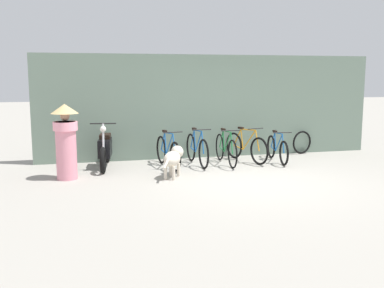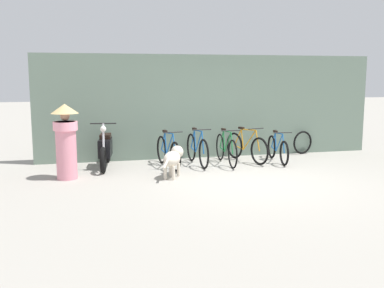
{
  "view_description": "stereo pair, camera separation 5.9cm",
  "coord_description": "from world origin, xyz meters",
  "px_view_note": "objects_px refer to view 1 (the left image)",
  "views": [
    {
      "loc": [
        -3.37,
        -8.41,
        2.16
      ],
      "look_at": [
        -0.99,
        1.06,
        0.65
      ],
      "focal_mm": 42.0,
      "sensor_mm": 36.0,
      "label": 1
    },
    {
      "loc": [
        -3.31,
        -8.42,
        2.16
      ],
      "look_at": [
        -0.99,
        1.06,
        0.65
      ],
      "focal_mm": 42.0,
      "sensor_mm": 36.0,
      "label": 2
    }
  ],
  "objects_px": {
    "bicycle_0": "(168,152)",
    "bicycle_1": "(197,150)",
    "motorcycle": "(105,149)",
    "stray_dog": "(173,158)",
    "person_in_robes": "(66,139)",
    "bicycle_4": "(277,149)",
    "spare_tire_left": "(302,142)",
    "bicycle_2": "(226,149)",
    "bicycle_3": "(246,147)"
  },
  "relations": [
    {
      "from": "bicycle_0",
      "to": "bicycle_1",
      "type": "distance_m",
      "value": 0.75
    },
    {
      "from": "motorcycle",
      "to": "stray_dog",
      "type": "xyz_separation_m",
      "value": [
        1.35,
        -1.37,
        -0.02
      ]
    },
    {
      "from": "bicycle_1",
      "to": "person_in_robes",
      "type": "xyz_separation_m",
      "value": [
        -3.02,
        -0.81,
        0.48
      ]
    },
    {
      "from": "stray_dog",
      "to": "bicycle_0",
      "type": "bearing_deg",
      "value": 24.44
    },
    {
      "from": "motorcycle",
      "to": "bicycle_4",
      "type": "bearing_deg",
      "value": 93.59
    },
    {
      "from": "person_in_robes",
      "to": "spare_tire_left",
      "type": "xyz_separation_m",
      "value": [
        6.21,
        1.57,
        -0.53
      ]
    },
    {
      "from": "bicycle_2",
      "to": "person_in_robes",
      "type": "height_order",
      "value": "person_in_robes"
    },
    {
      "from": "bicycle_1",
      "to": "bicycle_2",
      "type": "bearing_deg",
      "value": 79.47
    },
    {
      "from": "bicycle_4",
      "to": "spare_tire_left",
      "type": "distance_m",
      "value": 1.43
    },
    {
      "from": "bicycle_2",
      "to": "person_in_robes",
      "type": "relative_size",
      "value": 1.11
    },
    {
      "from": "bicycle_3",
      "to": "person_in_robes",
      "type": "height_order",
      "value": "person_in_robes"
    },
    {
      "from": "motorcycle",
      "to": "spare_tire_left",
      "type": "bearing_deg",
      "value": 103.77
    },
    {
      "from": "spare_tire_left",
      "to": "person_in_robes",
      "type": "bearing_deg",
      "value": -165.78
    },
    {
      "from": "bicycle_4",
      "to": "motorcycle",
      "type": "relative_size",
      "value": 0.86
    },
    {
      "from": "spare_tire_left",
      "to": "stray_dog",
      "type": "bearing_deg",
      "value": -154.29
    },
    {
      "from": "stray_dog",
      "to": "bicycle_1",
      "type": "bearing_deg",
      "value": -6.03
    },
    {
      "from": "bicycle_1",
      "to": "person_in_robes",
      "type": "distance_m",
      "value": 3.16
    },
    {
      "from": "bicycle_0",
      "to": "person_in_robes",
      "type": "relative_size",
      "value": 1.08
    },
    {
      "from": "spare_tire_left",
      "to": "bicycle_1",
      "type": "bearing_deg",
      "value": -166.53
    },
    {
      "from": "spare_tire_left",
      "to": "bicycle_4",
      "type": "bearing_deg",
      "value": -142.46
    },
    {
      "from": "bicycle_4",
      "to": "stray_dog",
      "type": "relative_size",
      "value": 1.6
    },
    {
      "from": "bicycle_2",
      "to": "motorcycle",
      "type": "distance_m",
      "value": 2.89
    },
    {
      "from": "person_in_robes",
      "to": "motorcycle",
      "type": "bearing_deg",
      "value": -92.53
    },
    {
      "from": "bicycle_1",
      "to": "motorcycle",
      "type": "distance_m",
      "value": 2.18
    },
    {
      "from": "bicycle_3",
      "to": "bicycle_4",
      "type": "height_order",
      "value": "bicycle_3"
    },
    {
      "from": "bicycle_0",
      "to": "motorcycle",
      "type": "xyz_separation_m",
      "value": [
        -1.44,
        0.32,
        0.07
      ]
    },
    {
      "from": "bicycle_0",
      "to": "bicycle_4",
      "type": "bearing_deg",
      "value": 82.61
    },
    {
      "from": "bicycle_3",
      "to": "motorcycle",
      "type": "distance_m",
      "value": 3.48
    },
    {
      "from": "bicycle_0",
      "to": "person_in_robes",
      "type": "xyz_separation_m",
      "value": [
        -2.28,
        -0.69,
        0.49
      ]
    },
    {
      "from": "stray_dog",
      "to": "spare_tire_left",
      "type": "xyz_separation_m",
      "value": [
        4.01,
        1.93,
        -0.09
      ]
    },
    {
      "from": "bicycle_4",
      "to": "stray_dog",
      "type": "xyz_separation_m",
      "value": [
        -2.88,
        -1.06,
        0.09
      ]
    },
    {
      "from": "bicycle_4",
      "to": "spare_tire_left",
      "type": "height_order",
      "value": "bicycle_4"
    },
    {
      "from": "motorcycle",
      "to": "spare_tire_left",
      "type": "distance_m",
      "value": 5.39
    },
    {
      "from": "motorcycle",
      "to": "person_in_robes",
      "type": "distance_m",
      "value": 1.38
    },
    {
      "from": "bicycle_2",
      "to": "motorcycle",
      "type": "relative_size",
      "value": 0.94
    },
    {
      "from": "bicycle_1",
      "to": "bicycle_3",
      "type": "xyz_separation_m",
      "value": [
        1.31,
        0.11,
        -0.01
      ]
    },
    {
      "from": "bicycle_4",
      "to": "person_in_robes",
      "type": "xyz_separation_m",
      "value": [
        -5.07,
        -0.7,
        0.53
      ]
    },
    {
      "from": "person_in_robes",
      "to": "stray_dog",
      "type": "bearing_deg",
      "value": -151.82
    },
    {
      "from": "bicycle_0",
      "to": "stray_dog",
      "type": "distance_m",
      "value": 1.05
    },
    {
      "from": "bicycle_1",
      "to": "bicycle_4",
      "type": "relative_size",
      "value": 1.07
    },
    {
      "from": "bicycle_2",
      "to": "stray_dog",
      "type": "bearing_deg",
      "value": -53.36
    },
    {
      "from": "motorcycle",
      "to": "person_in_robes",
      "type": "bearing_deg",
      "value": -32.32
    },
    {
      "from": "bicycle_1",
      "to": "spare_tire_left",
      "type": "distance_m",
      "value": 3.28
    },
    {
      "from": "bicycle_4",
      "to": "person_in_robes",
      "type": "bearing_deg",
      "value": -75.68
    },
    {
      "from": "bicycle_1",
      "to": "spare_tire_left",
      "type": "relative_size",
      "value": 2.7
    },
    {
      "from": "bicycle_0",
      "to": "stray_dog",
      "type": "bearing_deg",
      "value": -12.39
    },
    {
      "from": "bicycle_4",
      "to": "bicycle_2",
      "type": "bearing_deg",
      "value": -84.16
    },
    {
      "from": "bicycle_2",
      "to": "bicycle_4",
      "type": "relative_size",
      "value": 1.09
    },
    {
      "from": "bicycle_2",
      "to": "bicycle_4",
      "type": "xyz_separation_m",
      "value": [
        1.35,
        -0.01,
        -0.04
      ]
    },
    {
      "from": "motorcycle",
      "to": "spare_tire_left",
      "type": "height_order",
      "value": "motorcycle"
    }
  ]
}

